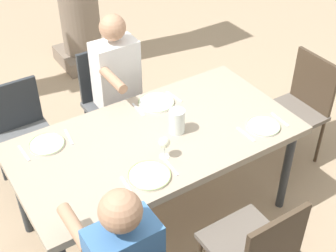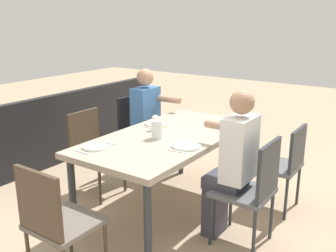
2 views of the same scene
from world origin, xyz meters
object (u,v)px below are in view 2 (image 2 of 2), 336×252
object	(u,v)px
chair_mid_north	(253,186)
chair_head_east	(55,219)
plate_3	(95,147)
diner_man_white	(232,162)
plate_2	(186,146)
dining_table	(168,141)
chair_west_north	(283,162)
plate_0	(227,124)
water_pitcher	(157,130)
chair_mid_south	(93,145)
wine_glass_1	(155,119)
diner_woman_green	(150,119)
chair_west_south	(137,129)
plate_1	(157,124)

from	to	relation	value
chair_mid_north	chair_head_east	bearing A→B (deg)	-36.02
plate_3	diner_man_white	bearing A→B (deg)	118.37
plate_2	plate_3	distance (m)	0.77
dining_table	chair_west_north	world-z (taller)	chair_west_north
dining_table	chair_head_east	size ratio (longest dim) A/B	2.04
plate_0	water_pitcher	size ratio (longest dim) A/B	1.36
chair_mid_south	wine_glass_1	bearing A→B (deg)	103.98
diner_woman_green	water_pitcher	xyz separation A→B (m)	(0.79, 0.68, 0.17)
chair_west_south	plate_2	size ratio (longest dim) A/B	3.58
wine_glass_1	plate_1	bearing A→B (deg)	-149.36
diner_man_white	plate_1	xyz separation A→B (m)	(-0.34, -1.00, 0.09)
plate_3	plate_1	bearing A→B (deg)	179.84
dining_table	plate_3	world-z (taller)	plate_3
dining_table	chair_west_north	distance (m)	1.13
plate_3	water_pitcher	xyz separation A→B (m)	(-0.51, 0.27, 0.07)
chair_west_south	chair_mid_south	xyz separation A→B (m)	(0.76, 0.01, 0.01)
plate_3	wine_glass_1	bearing A→B (deg)	171.85
diner_man_white	wine_glass_1	bearing A→B (deg)	-100.70
chair_mid_north	wine_glass_1	xyz separation A→B (m)	(-0.17, -1.10, 0.35)
diner_man_white	plate_1	distance (m)	1.06
diner_woman_green	plate_1	size ratio (longest dim) A/B	4.92
chair_head_east	plate_2	distance (m)	1.23
diner_woman_green	plate_0	bearing A→B (deg)	88.95
chair_west_south	dining_table	bearing A→B (deg)	54.37
plate_2	chair_west_south	bearing A→B (deg)	-124.60
diner_man_white	plate_0	distance (m)	0.85
plate_0	plate_2	size ratio (longest dim) A/B	0.88
chair_west_south	chair_mid_north	bearing A→B (deg)	67.19
dining_table	diner_woman_green	size ratio (longest dim) A/B	1.47
wine_glass_1	water_pitcher	xyz separation A→B (m)	(0.20, 0.17, -0.03)
chair_west_north	diner_man_white	distance (m)	0.81
dining_table	plate_0	world-z (taller)	plate_0
chair_head_east	diner_man_white	size ratio (longest dim) A/B	0.70
dining_table	chair_west_south	distance (m)	1.13
chair_mid_north	chair_mid_south	size ratio (longest dim) A/B	1.04
chair_mid_south	chair_head_east	xyz separation A→B (m)	(1.24, 0.90, -0.00)
diner_woman_green	water_pitcher	size ratio (longest dim) A/B	7.62
dining_table	chair_mid_north	xyz separation A→B (m)	(0.11, 0.90, -0.18)
chair_west_south	chair_head_east	size ratio (longest dim) A/B	1.01
chair_head_east	plate_2	bearing A→B (deg)	164.52
chair_mid_north	chair_mid_south	distance (m)	1.80
plate_1	water_pitcher	size ratio (longest dim) A/B	1.55
chair_mid_north	water_pitcher	size ratio (longest dim) A/B	5.54
dining_table	chair_mid_south	bearing A→B (deg)	-82.88
diner_woman_green	plate_2	xyz separation A→B (m)	(0.85, 1.03, 0.11)
diner_man_white	plate_2	bearing A→B (deg)	-77.16
diner_woman_green	wine_glass_1	xyz separation A→B (m)	(0.59, 0.51, 0.21)
chair_head_east	diner_man_white	xyz separation A→B (m)	(-1.25, 0.71, 0.17)
dining_table	diner_man_white	size ratio (longest dim) A/B	1.43
dining_table	water_pitcher	xyz separation A→B (m)	(0.14, -0.03, 0.14)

